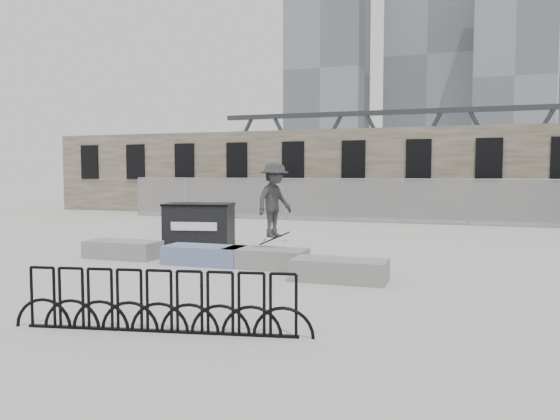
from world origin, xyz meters
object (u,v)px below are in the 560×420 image
at_px(planter_far_left, 123,249).
at_px(skateboarder, 275,200).
at_px(planter_center_right, 265,257).
at_px(dumpster, 199,225).
at_px(planter_offset, 340,269).
at_px(planter_center_left, 204,254).
at_px(bike_rack, 159,302).

xyz_separation_m(planter_far_left, skateboarder, (4.23, 0.29, 1.36)).
relative_size(planter_center_right, dumpster, 0.88).
height_order(planter_far_left, skateboarder, skateboarder).
relative_size(planter_center_right, planter_offset, 1.00).
height_order(planter_far_left, planter_center_right, same).
bearing_deg(skateboarder, planter_center_left, 124.70).
bearing_deg(bike_rack, planter_center_left, 110.54).
distance_m(bike_rack, skateboarder, 6.06).
distance_m(planter_center_right, bike_rack, 5.49).
distance_m(dumpster, skateboarder, 4.13).
bearing_deg(planter_center_right, dumpster, 139.10).
xyz_separation_m(planter_far_left, planter_center_right, (4.15, -0.17, 0.00)).
bearing_deg(planter_offset, bike_rack, -110.02).
xyz_separation_m(dumpster, bike_rack, (3.62, -8.25, -0.24)).
height_order(planter_far_left, planter_offset, same).
bearing_deg(dumpster, planter_far_left, -122.20).
height_order(planter_center_left, planter_offset, same).
height_order(planter_center_right, bike_rack, bike_rack).
height_order(planter_center_right, skateboarder, skateboarder).
height_order(planter_center_right, dumpster, dumpster).
xyz_separation_m(planter_far_left, dumpster, (0.94, 2.61, 0.43)).
relative_size(planter_far_left, planter_center_right, 1.00).
relative_size(planter_center_left, skateboarder, 0.98).
relative_size(planter_offset, bike_rack, 0.45).
relative_size(dumpster, skateboarder, 1.11).
bearing_deg(planter_center_left, skateboarder, 15.84).
distance_m(planter_center_left, dumpster, 3.24).
bearing_deg(planter_center_right, skateboarder, 80.52).
relative_size(planter_center_right, skateboarder, 0.98).
distance_m(planter_center_left, bike_rack, 5.82).
bearing_deg(planter_center_right, bike_rack, -85.65).
bearing_deg(planter_far_left, skateboarder, 3.95).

